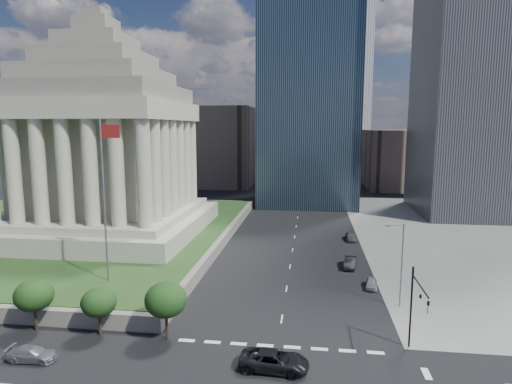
% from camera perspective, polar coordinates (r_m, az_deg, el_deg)
% --- Properties ---
extents(ground, '(500.00, 500.00, 0.00)m').
position_cam_1_polar(ground, '(126.11, 5.94, -0.97)').
color(ground, black).
rests_on(ground, ground).
extents(plaza_terrace, '(66.00, 70.00, 1.80)m').
position_cam_1_polar(plaza_terrace, '(90.63, -24.86, -4.93)').
color(plaza_terrace, slate).
rests_on(plaza_terrace, ground).
extents(plaza_lawn, '(64.00, 68.00, 0.10)m').
position_cam_1_polar(plaza_lawn, '(90.43, -24.90, -4.34)').
color(plaza_lawn, '#243A18').
rests_on(plaza_lawn, plaza_terrace).
extents(war_memorial, '(34.00, 34.00, 39.00)m').
position_cam_1_polar(war_memorial, '(81.19, -19.88, 8.49)').
color(war_memorial, '#ABA78F').
rests_on(war_memorial, plaza_lawn).
extents(flagpole, '(2.52, 0.24, 20.00)m').
position_cam_1_polar(flagpole, '(54.83, -19.50, 0.00)').
color(flagpole, slate).
rests_on(flagpole, plaza_lawn).
extents(midrise_glass, '(26.00, 26.00, 60.00)m').
position_cam_1_polar(midrise_glass, '(119.70, 7.09, 12.92)').
color(midrise_glass, black).
rests_on(midrise_glass, ground).
extents(building_filler_ne, '(20.00, 30.00, 20.00)m').
position_cam_1_polar(building_filler_ne, '(157.45, 18.04, 4.22)').
color(building_filler_ne, brown).
rests_on(building_filler_ne, ground).
extents(building_filler_nw, '(24.00, 30.00, 28.00)m').
position_cam_1_polar(building_filler_nw, '(157.95, -4.70, 6.08)').
color(building_filler_nw, brown).
rests_on(building_filler_nw, ground).
extents(traffic_signal_ne, '(0.30, 5.74, 8.00)m').
position_cam_1_polar(traffic_signal_ne, '(42.23, 20.59, -13.64)').
color(traffic_signal_ne, black).
rests_on(traffic_signal_ne, ground).
extents(street_lamp_north, '(2.13, 0.22, 10.00)m').
position_cam_1_polar(street_lamp_north, '(52.68, 18.70, -8.61)').
color(street_lamp_north, slate).
rests_on(street_lamp_north, ground).
extents(pickup_truck, '(3.14, 6.20, 1.68)m').
position_cam_1_polar(pickup_truck, '(39.84, 2.45, -21.54)').
color(pickup_truck, black).
rests_on(pickup_truck, ground).
extents(suv_grey, '(4.51, 1.97, 1.29)m').
position_cam_1_polar(suv_grey, '(45.84, -27.71, -18.58)').
color(suv_grey, slate).
rests_on(suv_grey, ground).
extents(parked_sedan_near, '(1.99, 3.86, 1.26)m').
position_cam_1_polar(parked_sedan_near, '(59.22, 15.14, -11.67)').
color(parked_sedan_near, '#92959A').
rests_on(parked_sedan_near, ground).
extents(parked_sedan_mid, '(2.43, 4.94, 1.56)m').
position_cam_1_polar(parked_sedan_mid, '(66.47, 12.46, -9.18)').
color(parked_sedan_mid, black).
rests_on(parked_sedan_mid, ground).
extents(parked_sedan_far, '(4.45, 1.89, 1.50)m').
position_cam_1_polar(parked_sedan_far, '(81.98, 12.53, -5.80)').
color(parked_sedan_far, '#54575B').
rests_on(parked_sedan_far, ground).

